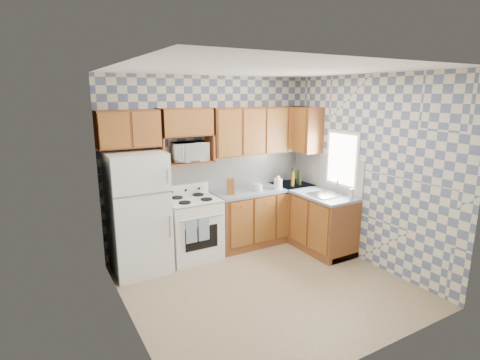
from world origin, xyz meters
The scene contains 30 objects.
floor centered at (0.00, 0.00, 0.00)m, with size 3.40×3.40×0.00m, color #80694E.
back_wall centered at (0.00, 1.60, 1.35)m, with size 3.40×0.02×2.70m, color slate.
right_wall centered at (1.70, 0.00, 1.35)m, with size 0.02×3.20×2.70m, color slate.
backsplash_back centered at (0.40, 1.59, 1.20)m, with size 2.60×0.01×0.56m, color white.
backsplash_right centered at (1.69, 0.80, 1.20)m, with size 0.01×1.60×0.56m, color white.
refrigerator centered at (-1.27, 1.25, 0.84)m, with size 0.75×0.70×1.68m, color white.
stove_body centered at (-0.47, 1.28, 0.45)m, with size 0.76×0.65×0.90m, color white.
cooktop centered at (-0.47, 1.28, 0.91)m, with size 0.76×0.65×0.03m, color silver.
backguard centered at (-0.47, 1.55, 1.00)m, with size 0.76×0.08×0.17m, color white.
dish_towel_left centered at (-0.63, 0.93, 0.56)m, with size 0.16×0.03×0.34m, color navy.
dish_towel_right centered at (-0.44, 0.93, 0.56)m, with size 0.16×0.03×0.34m, color navy.
base_cabinets_back centered at (0.82, 1.30, 0.44)m, with size 1.75×0.60×0.88m, color brown.
base_cabinets_right centered at (1.40, 0.80, 0.44)m, with size 0.60×1.60×0.88m, color brown.
countertop_back centered at (0.82, 1.30, 0.90)m, with size 1.77×0.63×0.04m, color slate.
countertop_right centered at (1.40, 0.80, 0.90)m, with size 0.63×1.60×0.04m, color slate.
upper_cabinets_back centered at (0.82, 1.44, 1.85)m, with size 1.75×0.33×0.74m, color brown.
upper_cabinets_fridge centered at (-1.29, 1.44, 1.97)m, with size 0.82×0.33×0.50m, color brown.
upper_cabinets_right centered at (1.53, 1.25, 1.85)m, with size 0.33×0.70×0.74m, color brown.
microwave_shelf centered at (-0.47, 1.44, 1.44)m, with size 0.80×0.33×0.03m, color brown.
microwave centered at (-0.41, 1.46, 1.59)m, with size 0.52×0.35×0.29m, color white.
sink centered at (1.40, 0.45, 0.93)m, with size 0.48×0.40×0.03m, color #B7B7BC.
window centered at (1.69, 0.45, 1.45)m, with size 0.02×0.66×0.86m, color silver.
bottle_0 centered at (1.36, 1.23, 1.06)m, with size 0.06×0.06×0.28m, color black.
bottle_1 centered at (1.46, 1.17, 1.05)m, with size 0.06×0.06×0.26m, color black.
bottle_2 centered at (1.51, 1.27, 1.04)m, with size 0.06×0.06×0.24m, color brown.
bottle_3 centered at (1.29, 1.15, 1.03)m, with size 0.06×0.06×0.22m, color brown.
knife_block centered at (0.15, 1.22, 1.04)m, with size 0.11×0.11×0.24m, color brown.
electric_kettle centered at (0.97, 1.12, 1.01)m, with size 0.14×0.14×0.17m, color white.
food_containers centered at (0.64, 1.20, 0.97)m, with size 0.16×0.16×0.11m, color beige, non-canonical shape.
soap_bottle centered at (1.51, 0.05, 1.01)m, with size 0.06×0.06×0.17m, color beige.
Camera 1 is at (-2.49, -3.68, 2.43)m, focal length 28.00 mm.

